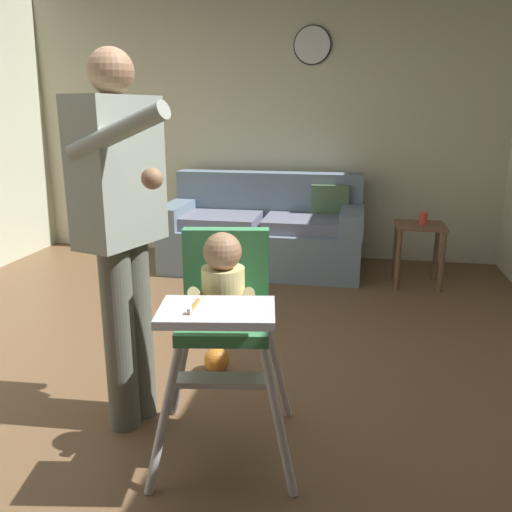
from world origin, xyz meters
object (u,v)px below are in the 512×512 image
(high_chair, at_px, (224,302))
(wall_clock, at_px, (312,45))
(toy_ball, at_px, (217,360))
(sippy_cup, at_px, (423,218))
(adult_standing, at_px, (123,225))
(side_table, at_px, (419,241))
(couch, at_px, (265,232))

(high_chair, distance_m, wall_clock, 3.53)
(toy_ball, bearing_deg, sippy_cup, 55.23)
(high_chair, distance_m, toy_ball, 0.94)
(adult_standing, bearing_deg, side_table, 74.35)
(side_table, bearing_deg, wall_clock, 142.90)
(couch, bearing_deg, adult_standing, -3.53)
(couch, xyz_separation_m, toy_ball, (0.10, -2.11, -0.26))
(sippy_cup, height_order, wall_clock, wall_clock)
(adult_standing, relative_size, sippy_cup, 16.69)
(high_chair, height_order, side_table, high_chair)
(toy_ball, relative_size, wall_clock, 0.41)
(high_chair, relative_size, sippy_cup, 9.79)
(wall_clock, bearing_deg, side_table, -37.10)
(toy_ball, bearing_deg, adult_standing, -116.00)
(side_table, bearing_deg, high_chair, -112.29)
(sippy_cup, bearing_deg, high_chair, -112.63)
(couch, bearing_deg, toy_ball, 2.61)
(toy_ball, xyz_separation_m, wall_clock, (0.26, 2.59, 1.93))
(adult_standing, height_order, toy_ball, adult_standing)
(side_table, bearing_deg, adult_standing, -122.63)
(toy_ball, height_order, wall_clock, wall_clock)
(couch, relative_size, adult_standing, 1.08)
(adult_standing, xyz_separation_m, toy_ball, (0.26, 0.53, -0.87))
(adult_standing, distance_m, side_table, 2.87)
(toy_ball, xyz_separation_m, sippy_cup, (1.27, 1.83, 0.50))
(high_chair, relative_size, toy_ball, 6.84)
(couch, relative_size, wall_clock, 5.13)
(high_chair, xyz_separation_m, side_table, (1.03, 2.52, -0.30))
(high_chair, bearing_deg, toy_ball, -171.32)
(adult_standing, height_order, side_table, adult_standing)
(wall_clock, bearing_deg, sippy_cup, -36.62)
(high_chair, bearing_deg, wall_clock, 169.84)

